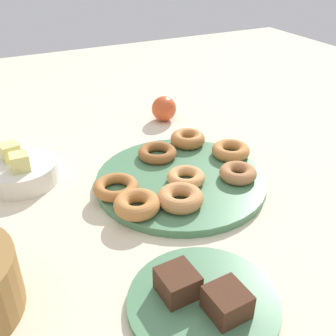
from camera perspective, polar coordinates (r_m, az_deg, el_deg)
The scene contains 17 objects.
ground_plane at distance 0.86m, azimuth 1.78°, elevation -2.21°, with size 2.40×2.40×0.00m, color beige.
donut_plate at distance 0.86m, azimuth 1.79°, elevation -1.74°, with size 0.36×0.36×0.02m, color #4C7F56.
donut_0 at distance 0.76m, azimuth 1.75°, elevation -4.23°, with size 0.09×0.09×0.03m, color #C6844C.
donut_1 at distance 0.81m, azimuth -7.36°, elevation -2.71°, with size 0.09×0.09×0.02m, color #AD6B33.
donut_2 at distance 0.92m, azimuth -1.52°, elevation 2.18°, with size 0.09×0.09×0.02m, color #995B2D.
donut_3 at distance 0.83m, azimuth 2.61°, elevation -1.31°, with size 0.08×0.08×0.02m, color tan.
donut_4 at distance 0.86m, azimuth 9.85°, elevation -0.69°, with size 0.08×0.08×0.03m, color #B27547.
donut_5 at distance 0.98m, azimuth 2.79°, elevation 4.15°, with size 0.08×0.08×0.03m, color #AD6B33.
donut_6 at distance 0.75m, azimuth -4.42°, elevation -5.14°, with size 0.09×0.09×0.03m, color #BC7A3D.
donut_7 at distance 0.94m, azimuth 8.86°, elevation 2.47°, with size 0.09×0.09×0.03m, color #BC7A3D.
cake_plate at distance 0.61m, azimuth 4.99°, elevation -18.35°, with size 0.22×0.22×0.01m, color #4C7F56.
brownie_near at distance 0.58m, azimuth 8.33°, elevation -18.23°, with size 0.05×0.05×0.04m, color #472819.
brownie_far at distance 0.60m, azimuth 1.36°, elevation -15.91°, with size 0.05×0.05×0.04m, color #472819.
fruit_bowl at distance 0.91m, azimuth -20.03°, elevation -0.61°, with size 0.15×0.15×0.04m, color silver.
melon_chunk_left at distance 0.87m, azimuth -20.22°, elevation 0.81°, with size 0.04×0.04×0.04m, color #DBD67A.
melon_chunk_right at distance 0.92m, azimuth -21.43°, elevation 2.14°, with size 0.04×0.04×0.04m, color #DBD67A.
apple at distance 1.14m, azimuth -0.58°, elevation 8.39°, with size 0.07×0.07×0.07m, color #CC4C23.
Camera 1 is at (-0.64, 0.35, 0.47)m, focal length 43.14 mm.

